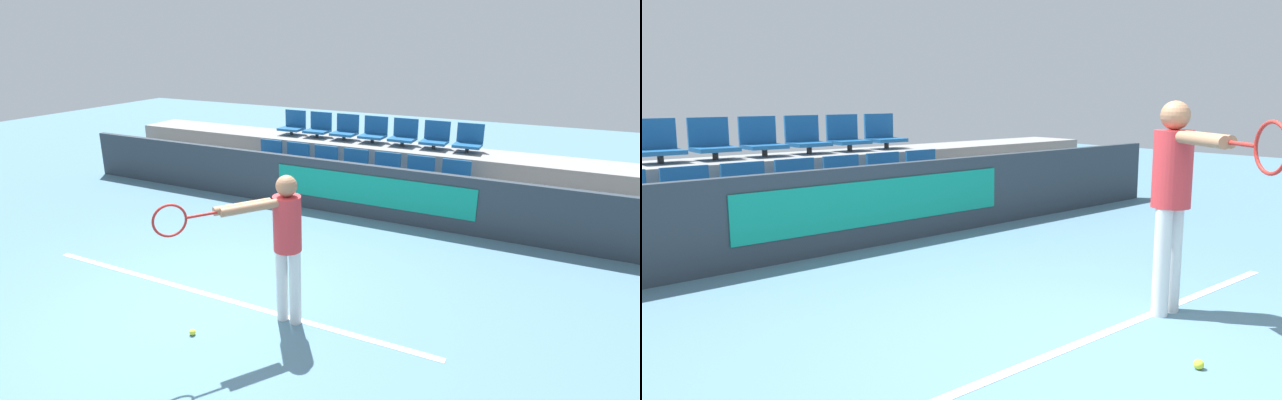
# 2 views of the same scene
# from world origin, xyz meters

# --- Properties ---
(ground_plane) EXTENTS (30.00, 30.00, 0.00)m
(ground_plane) POSITION_xyz_m (0.00, 0.00, 0.00)
(ground_plane) COLOR slate
(court_baseline) EXTENTS (5.52, 0.08, 0.01)m
(court_baseline) POSITION_xyz_m (0.00, 0.33, 0.00)
(court_baseline) COLOR white
(court_baseline) RESTS_ON ground
(barrier_wall) EXTENTS (11.64, 0.14, 0.94)m
(barrier_wall) POSITION_xyz_m (0.01, 3.75, 0.47)
(barrier_wall) COLOR #2D3842
(barrier_wall) RESTS_ON ground
(bleacher_tier_front) EXTENTS (11.24, 1.02, 0.48)m
(bleacher_tier_front) POSITION_xyz_m (0.00, 4.35, 0.24)
(bleacher_tier_front) COLOR gray
(bleacher_tier_front) RESTS_ON ground
(bleacher_tier_middle) EXTENTS (11.24, 1.02, 0.95)m
(bleacher_tier_middle) POSITION_xyz_m (0.00, 5.37, 0.48)
(bleacher_tier_middle) COLOR gray
(bleacher_tier_middle) RESTS_ON ground
(stadium_chair_0) EXTENTS (0.49, 0.43, 0.51)m
(stadium_chair_0) POSITION_xyz_m (-1.88, 4.47, 0.68)
(stadium_chair_0) COLOR #333333
(stadium_chair_0) RESTS_ON bleacher_tier_front
(stadium_chair_1) EXTENTS (0.49, 0.43, 0.51)m
(stadium_chair_1) POSITION_xyz_m (-1.25, 4.47, 0.68)
(stadium_chair_1) COLOR #333333
(stadium_chair_1) RESTS_ON bleacher_tier_front
(stadium_chair_2) EXTENTS (0.49, 0.43, 0.51)m
(stadium_chair_2) POSITION_xyz_m (-0.63, 4.47, 0.68)
(stadium_chair_2) COLOR #333333
(stadium_chair_2) RESTS_ON bleacher_tier_front
(stadium_chair_3) EXTENTS (0.49, 0.43, 0.51)m
(stadium_chair_3) POSITION_xyz_m (0.00, 4.47, 0.68)
(stadium_chair_3) COLOR #333333
(stadium_chair_3) RESTS_ON bleacher_tier_front
(stadium_chair_4) EXTENTS (0.49, 0.43, 0.51)m
(stadium_chair_4) POSITION_xyz_m (0.63, 4.47, 0.68)
(stadium_chair_4) COLOR #333333
(stadium_chair_4) RESTS_ON bleacher_tier_front
(stadium_chair_5) EXTENTS (0.49, 0.43, 0.51)m
(stadium_chair_5) POSITION_xyz_m (1.25, 4.47, 0.68)
(stadium_chair_5) COLOR #333333
(stadium_chair_5) RESTS_ON bleacher_tier_front
(stadium_chair_6) EXTENTS (0.49, 0.43, 0.51)m
(stadium_chair_6) POSITION_xyz_m (1.88, 4.47, 0.68)
(stadium_chair_6) COLOR #333333
(stadium_chair_6) RESTS_ON bleacher_tier_front
(stadium_chair_7) EXTENTS (0.49, 0.43, 0.51)m
(stadium_chair_7) POSITION_xyz_m (-1.88, 5.49, 1.16)
(stadium_chair_7) COLOR #333333
(stadium_chair_7) RESTS_ON bleacher_tier_middle
(stadium_chair_8) EXTENTS (0.49, 0.43, 0.51)m
(stadium_chair_8) POSITION_xyz_m (-1.25, 5.49, 1.16)
(stadium_chair_8) COLOR #333333
(stadium_chair_8) RESTS_ON bleacher_tier_middle
(stadium_chair_9) EXTENTS (0.49, 0.43, 0.51)m
(stadium_chair_9) POSITION_xyz_m (-0.63, 5.49, 1.16)
(stadium_chair_9) COLOR #333333
(stadium_chair_9) RESTS_ON bleacher_tier_middle
(stadium_chair_10) EXTENTS (0.49, 0.43, 0.51)m
(stadium_chair_10) POSITION_xyz_m (0.00, 5.49, 1.16)
(stadium_chair_10) COLOR #333333
(stadium_chair_10) RESTS_ON bleacher_tier_middle
(stadium_chair_11) EXTENTS (0.49, 0.43, 0.51)m
(stadium_chair_11) POSITION_xyz_m (0.63, 5.49, 1.16)
(stadium_chair_11) COLOR #333333
(stadium_chair_11) RESTS_ON bleacher_tier_middle
(stadium_chair_12) EXTENTS (0.49, 0.43, 0.51)m
(stadium_chair_12) POSITION_xyz_m (1.25, 5.49, 1.16)
(stadium_chair_12) COLOR #333333
(stadium_chair_12) RESTS_ON bleacher_tier_middle
(stadium_chair_13) EXTENTS (0.49, 0.43, 0.51)m
(stadium_chair_13) POSITION_xyz_m (1.88, 5.49, 1.16)
(stadium_chair_13) COLOR #333333
(stadium_chair_13) RESTS_ON bleacher_tier_middle
(tennis_player) EXTENTS (0.90, 1.29, 1.68)m
(tennis_player) POSITION_xyz_m (0.99, 0.22, 1.03)
(tennis_player) COLOR silver
(tennis_player) RESTS_ON ground
(tennis_ball) EXTENTS (0.07, 0.07, 0.07)m
(tennis_ball) POSITION_xyz_m (0.25, -0.43, 0.03)
(tennis_ball) COLOR #CCDB33
(tennis_ball) RESTS_ON ground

